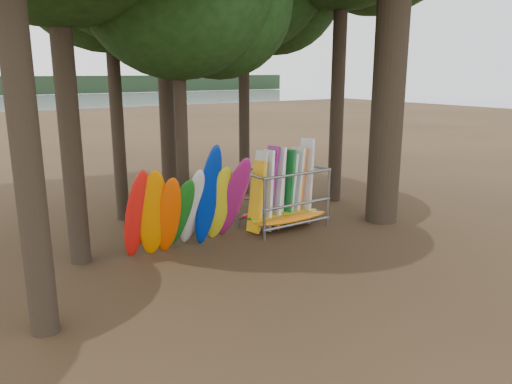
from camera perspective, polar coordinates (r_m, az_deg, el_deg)
ground at (r=14.63m, az=2.72°, el=-6.58°), size 120.00×120.00×0.00m
kayak_row at (r=14.26m, az=-7.59°, el=-1.72°), size 3.79×2.01×3.23m
storage_rack at (r=16.47m, az=3.11°, el=-0.79°), size 2.73×1.57×2.89m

